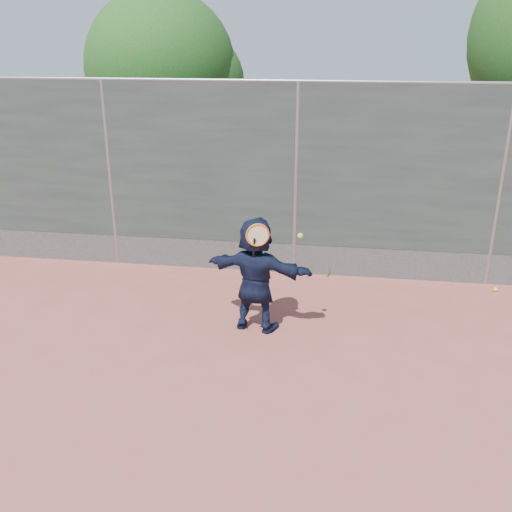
# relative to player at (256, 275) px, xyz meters

# --- Properties ---
(ground) EXTENTS (80.00, 80.00, 0.00)m
(ground) POSITION_rel_player_xyz_m (0.33, -1.55, -0.76)
(ground) COLOR #9E4C42
(ground) RESTS_ON ground
(player) EXTENTS (1.47, 0.72, 1.52)m
(player) POSITION_rel_player_xyz_m (0.00, 0.00, 0.00)
(player) COLOR #121933
(player) RESTS_ON ground
(ball_ground) EXTENTS (0.07, 0.07, 0.07)m
(ball_ground) POSITION_rel_player_xyz_m (3.41, 1.66, -0.73)
(ball_ground) COLOR yellow
(ball_ground) RESTS_ON ground
(fence) EXTENTS (20.00, 0.06, 3.03)m
(fence) POSITION_rel_player_xyz_m (0.33, 1.95, 0.82)
(fence) COLOR #38423D
(fence) RESTS_ON ground
(swing_action) EXTENTS (0.69, 0.16, 0.51)m
(swing_action) POSITION_rel_player_xyz_m (0.10, -0.19, 0.59)
(swing_action) COLOR orange
(swing_action) RESTS_ON ground
(tree_left) EXTENTS (3.15, 3.00, 4.53)m
(tree_left) POSITION_rel_player_xyz_m (-2.52, 5.00, 2.18)
(tree_left) COLOR #382314
(tree_left) RESTS_ON ground
(weed_clump) EXTENTS (0.68, 0.07, 0.30)m
(weed_clump) POSITION_rel_player_xyz_m (0.62, 1.84, -0.63)
(weed_clump) COLOR #387226
(weed_clump) RESTS_ON ground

